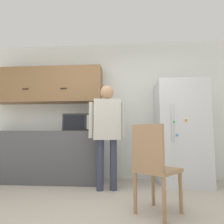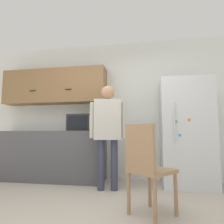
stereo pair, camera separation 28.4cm
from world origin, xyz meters
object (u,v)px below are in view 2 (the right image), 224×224
(person, at_px, (108,125))
(refrigerator, at_px, (186,132))
(chair, at_px, (147,165))
(microwave, at_px, (83,123))

(person, distance_m, refrigerator, 1.34)
(person, xyz_separation_m, chair, (0.59, -0.90, -0.46))
(refrigerator, height_order, chair, refrigerator)
(person, distance_m, chair, 1.17)
(microwave, xyz_separation_m, chair, (1.15, -1.34, -0.53))
(microwave, relative_size, person, 0.31)
(microwave, bearing_deg, person, -38.49)
(microwave, distance_m, refrigerator, 1.81)
(microwave, height_order, chair, microwave)
(person, bearing_deg, refrigerator, 10.37)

